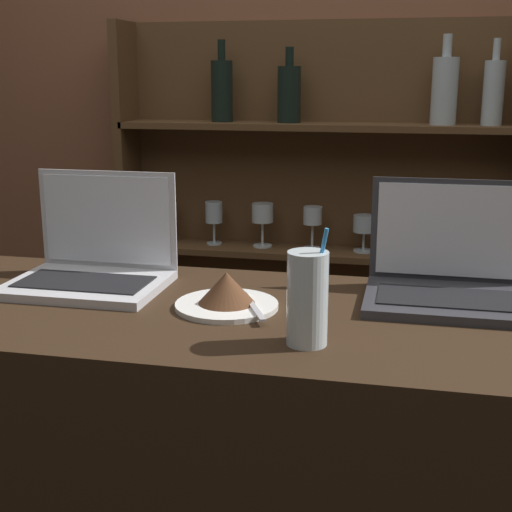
# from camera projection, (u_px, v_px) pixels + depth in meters

# --- Properties ---
(back_wall) EXTENTS (7.00, 0.06, 2.70)m
(back_wall) POSITION_uv_depth(u_px,v_px,m) (334.00, 103.00, 2.29)
(back_wall) COLOR brown
(back_wall) RESTS_ON ground_plane
(back_shelf) EXTENTS (1.27, 0.18, 1.60)m
(back_shelf) POSITION_uv_depth(u_px,v_px,m) (315.00, 257.00, 2.34)
(back_shelf) COLOR brown
(back_shelf) RESTS_ON ground_plane
(laptop_near) EXTENTS (0.31, 0.24, 0.23)m
(laptop_near) POSITION_uv_depth(u_px,v_px,m) (94.00, 261.00, 1.50)
(laptop_near) COLOR silver
(laptop_near) RESTS_ON bar_counter
(laptop_far) EXTENTS (0.33, 0.24, 0.23)m
(laptop_far) POSITION_uv_depth(u_px,v_px,m) (453.00, 276.00, 1.39)
(laptop_far) COLOR #333338
(laptop_far) RESTS_ON bar_counter
(cake_plate) EXTENTS (0.20, 0.20, 0.07)m
(cake_plate) POSITION_uv_depth(u_px,v_px,m) (227.00, 294.00, 1.35)
(cake_plate) COLOR white
(cake_plate) RESTS_ON bar_counter
(water_glass) EXTENTS (0.07, 0.07, 0.20)m
(water_glass) POSITION_uv_depth(u_px,v_px,m) (307.00, 298.00, 1.15)
(water_glass) COLOR silver
(water_glass) RESTS_ON bar_counter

